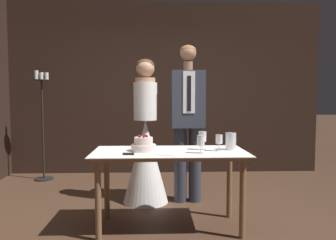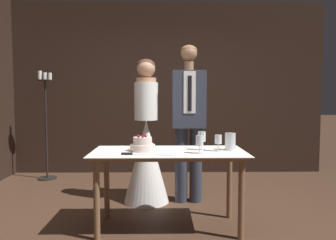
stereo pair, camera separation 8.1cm
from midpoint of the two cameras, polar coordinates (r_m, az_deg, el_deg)
The scene contains 12 objects.
ground_plane at distance 3.36m, azimuth -0.77°, elevation -18.07°, with size 40.00×40.00×0.00m, color #4C3323.
wall_back at distance 5.50m, azimuth -1.42°, elevation 5.55°, with size 5.22×0.12×2.82m, color black.
cake_table at distance 3.14m, azimuth -0.46°, elevation -7.09°, with size 1.46×0.70×0.75m.
tiered_cake at distance 3.13m, azimuth -5.03°, elevation -4.35°, with size 0.24×0.24×0.15m.
cake_knife at distance 2.92m, azimuth -5.98°, elevation -5.96°, with size 0.45×0.06×0.02m.
wine_glass_near at distance 3.20m, azimuth 5.29°, elevation -3.03°, with size 0.08×0.08×0.18m.
wine_glass_middle at distance 3.14m, azimuth 8.16°, elevation -3.42°, with size 0.07×0.07×0.16m.
wine_glass_far at distance 3.00m, azimuth 4.97°, elevation -3.76°, with size 0.07×0.07×0.16m.
hurricane_candle at distance 3.24m, azimuth 10.17°, elevation -3.74°, with size 0.10×0.10×0.17m.
bride at distance 3.94m, azimuth -4.52°, elevation -5.16°, with size 0.54×0.54×1.71m.
groom at distance 3.91m, azimuth 2.89°, elevation 0.55°, with size 0.39×0.25×1.88m.
candle_stand at distance 5.34m, azimuth -21.40°, elevation -0.95°, with size 0.28×0.28×1.66m.
Camera 1 is at (-0.12, -3.11, 1.26)m, focal length 35.00 mm.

